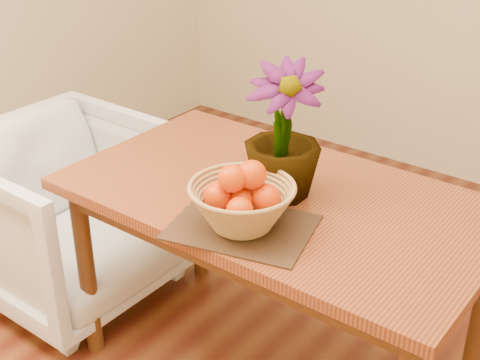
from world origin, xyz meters
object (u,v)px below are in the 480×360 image
Objects in this scene: table at (277,216)px; wicker_basket at (242,207)px; potted_plant at (283,132)px; armchair at (70,206)px.

table is 4.44× the size of wicker_basket.
table is at bearing 138.82° from potted_plant.
table is 0.31m from potted_plant.
table is 0.29m from wicker_basket.
potted_plant reaches higher than wicker_basket.
wicker_basket reaches higher than table.
wicker_basket is at bearing -98.30° from armchair.
table is at bearing 98.87° from wicker_basket.
table is 3.22× the size of potted_plant.
wicker_basket is (0.04, -0.24, 0.16)m from table.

